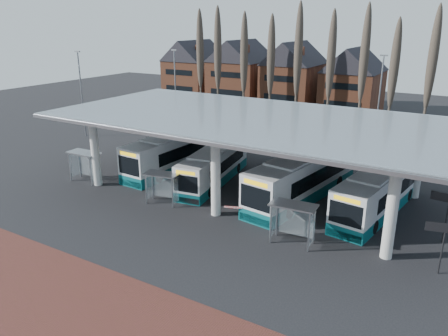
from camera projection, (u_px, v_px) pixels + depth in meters
The scene contains 17 objects.
ground at pixel (197, 227), 30.01m from camera, with size 140.00×140.00×0.00m, color black.
brick_strip at pixel (52, 327), 20.22m from camera, with size 70.00×10.00×0.03m, color #542621.
station_canopy at pixel (252, 124), 34.70m from camera, with size 32.00×16.00×6.34m.
poplar_row at pixel (345, 61), 54.09m from camera, with size 45.10×1.10×14.50m.
townhouse_row at pixel (267, 69), 71.57m from camera, with size 36.80×10.30×12.25m.
lamp_post_a at pixel (175, 89), 54.92m from camera, with size 0.80×0.16×10.17m.
lamp_post_b at pixel (379, 101), 46.58m from camera, with size 0.80×0.16×10.17m.
lamp_post_d at pixel (82, 93), 52.27m from camera, with size 0.80×0.16×10.17m.
bus_0 at pixel (177, 152), 41.68m from camera, with size 3.30×12.63×3.48m.
bus_1 at pixel (214, 166), 38.20m from camera, with size 3.95×11.11×3.02m.
bus_2 at pixel (304, 177), 34.66m from camera, with size 4.75×13.38×3.64m.
bus_3 at pixel (380, 191), 32.22m from camera, with size 4.23×12.22×3.33m.
shelter_0 at pixel (86, 160), 38.20m from camera, with size 2.93×1.53×2.68m.
shelter_1 at pixel (163, 181), 33.61m from camera, with size 2.83×1.79×2.45m.
shelter_2 at pixel (294, 214), 27.41m from camera, with size 2.98×1.64×2.69m.
info_sign_0 at pixel (445, 232), 23.72m from camera, with size 2.04×0.62×3.09m.
barrier at pixel (241, 208), 30.90m from camera, with size 2.15×1.00×1.13m.
Camera 1 is at (15.44, -22.37, 13.49)m, focal length 35.00 mm.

